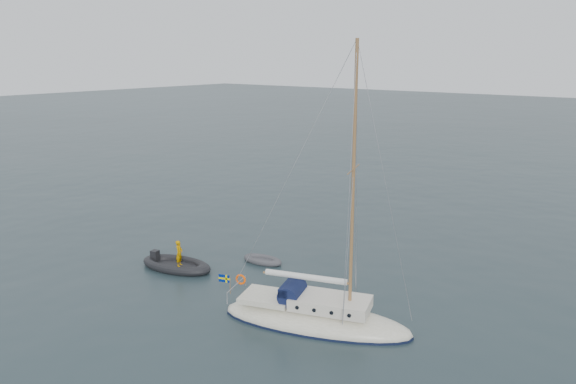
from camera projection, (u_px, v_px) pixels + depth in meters
The scene contains 4 objects.
ground at pixel (312, 297), 27.33m from camera, with size 300.00×300.00×0.00m, color black.
sailboat at pixel (316, 304), 24.31m from camera, with size 8.88×2.66×12.65m.
dinghy at pixel (263, 260), 31.79m from camera, with size 2.44×1.10×0.35m.
rib at pixel (176, 264), 30.86m from camera, with size 4.30×1.96×1.68m.
Camera 1 is at (14.52, -20.80, 11.47)m, focal length 35.00 mm.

